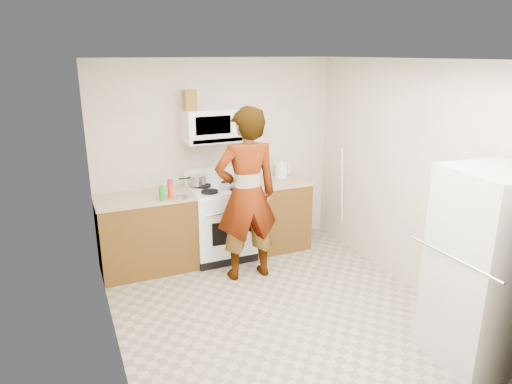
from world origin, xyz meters
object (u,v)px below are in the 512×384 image
gas_range (220,221)px  kettle (281,170)px  person (247,195)px  fridge (485,269)px  microwave (215,125)px

gas_range → kettle: (0.93, 0.13, 0.55)m
person → fridge: 2.52m
gas_range → person: 0.83m
person → kettle: (0.83, 0.78, 0.02)m
fridge → kettle: (-0.38, 2.98, 0.18)m
person → fridge: person is taller
microwave → fridge: size_ratio=0.45×
person → microwave: bearing=-79.5°
microwave → fridge: bearing=-66.3°
gas_range → person: size_ratio=0.56×
gas_range → microwave: microwave is taller
microwave → fridge: 3.36m
microwave → person: size_ratio=0.38×
gas_range → microwave: 1.22m
gas_range → person: (0.10, -0.64, 0.52)m
kettle → fridge: bearing=-81.5°
kettle → gas_range: bearing=-170.6°
gas_range → fridge: 3.16m
person → kettle: bearing=-133.9°
fridge → microwave: bearing=117.4°
microwave → kettle: size_ratio=3.98×
kettle → microwave: bearing=-178.4°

